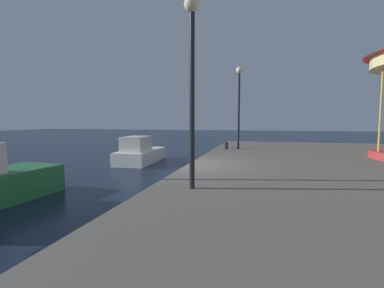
# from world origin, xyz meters

# --- Properties ---
(ground_plane) EXTENTS (120.00, 120.00, 0.00)m
(ground_plane) POSITION_xyz_m (0.00, 0.00, 0.00)
(ground_plane) COLOR black
(motorboat_white) EXTENTS (1.88, 4.12, 1.51)m
(motorboat_white) POSITION_xyz_m (-4.09, 4.59, 0.56)
(motorboat_white) COLOR white
(motorboat_white) RESTS_ON ground
(lamp_post_near_edge) EXTENTS (0.36, 0.36, 4.28)m
(lamp_post_near_edge) POSITION_xyz_m (1.02, -3.49, 3.73)
(lamp_post_near_edge) COLOR black
(lamp_post_near_edge) RESTS_ON quay_dock
(lamp_post_mid_promenade) EXTENTS (0.36, 0.36, 4.51)m
(lamp_post_mid_promenade) POSITION_xyz_m (1.33, 5.81, 3.86)
(lamp_post_mid_promenade) COLOR black
(lamp_post_mid_promenade) RESTS_ON quay_dock
(bollard_south) EXTENTS (0.24, 0.24, 0.40)m
(bollard_south) POSITION_xyz_m (0.67, 5.54, 1.00)
(bollard_south) COLOR #2D2D33
(bollard_south) RESTS_ON quay_dock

